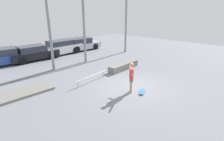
{
  "coord_description": "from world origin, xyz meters",
  "views": [
    {
      "loc": [
        -7.57,
        -5.64,
        4.22
      ],
      "look_at": [
        -0.23,
        1.37,
        0.75
      ],
      "focal_mm": 28.0,
      "sensor_mm": 36.0,
      "label": 1
    }
  ],
  "objects_px": {
    "skateboard": "(142,91)",
    "parked_car_black": "(33,53)",
    "grind_box": "(124,66)",
    "parked_car_blue": "(1,57)",
    "parked_car_white": "(61,47)",
    "manual_pad": "(23,93)",
    "skateboarder": "(131,76)",
    "grind_rail": "(92,77)",
    "parked_car_silver": "(80,44)"
  },
  "relations": [
    {
      "from": "parked_car_blue",
      "to": "parked_car_white",
      "type": "distance_m",
      "value": 5.41
    },
    {
      "from": "grind_box",
      "to": "parked_car_black",
      "type": "height_order",
      "value": "parked_car_black"
    },
    {
      "from": "parked_car_silver",
      "to": "manual_pad",
      "type": "bearing_deg",
      "value": -143.01
    },
    {
      "from": "parked_car_black",
      "to": "parked_car_white",
      "type": "xyz_separation_m",
      "value": [
        2.96,
        0.23,
        0.07
      ]
    },
    {
      "from": "manual_pad",
      "to": "parked_car_black",
      "type": "distance_m",
      "value": 7.27
    },
    {
      "from": "parked_car_white",
      "to": "grind_box",
      "type": "bearing_deg",
      "value": -88.86
    },
    {
      "from": "skateboard",
      "to": "parked_car_silver",
      "type": "xyz_separation_m",
      "value": [
        4.28,
        11.3,
        0.6
      ]
    },
    {
      "from": "skateboarder",
      "to": "parked_car_silver",
      "type": "distance_m",
      "value": 11.78
    },
    {
      "from": "grind_rail",
      "to": "manual_pad",
      "type": "bearing_deg",
      "value": 160.06
    },
    {
      "from": "parked_car_blue",
      "to": "parked_car_black",
      "type": "height_order",
      "value": "parked_car_blue"
    },
    {
      "from": "skateboard",
      "to": "parked_car_silver",
      "type": "relative_size",
      "value": 0.17
    },
    {
      "from": "skateboard",
      "to": "grind_box",
      "type": "bearing_deg",
      "value": 27.58
    },
    {
      "from": "skateboard",
      "to": "parked_car_black",
      "type": "xyz_separation_m",
      "value": [
        -1.17,
        10.93,
        0.57
      ]
    },
    {
      "from": "parked_car_white",
      "to": "manual_pad",
      "type": "bearing_deg",
      "value": -137.35
    },
    {
      "from": "skateboard",
      "to": "parked_car_white",
      "type": "xyz_separation_m",
      "value": [
        1.79,
        11.16,
        0.64
      ]
    },
    {
      "from": "skateboarder",
      "to": "parked_car_silver",
      "type": "height_order",
      "value": "skateboarder"
    },
    {
      "from": "skateboard",
      "to": "grind_rail",
      "type": "height_order",
      "value": "grind_rail"
    },
    {
      "from": "skateboard",
      "to": "parked_car_black",
      "type": "distance_m",
      "value": 11.01
    },
    {
      "from": "skateboard",
      "to": "parked_car_silver",
      "type": "height_order",
      "value": "parked_car_silver"
    },
    {
      "from": "grind_box",
      "to": "parked_car_blue",
      "type": "bearing_deg",
      "value": 127.19
    },
    {
      "from": "grind_box",
      "to": "parked_car_white",
      "type": "distance_m",
      "value": 7.84
    },
    {
      "from": "skateboard",
      "to": "parked_car_black",
      "type": "height_order",
      "value": "parked_car_black"
    },
    {
      "from": "manual_pad",
      "to": "parked_car_blue",
      "type": "xyz_separation_m",
      "value": [
        0.94,
        6.82,
        0.59
      ]
    },
    {
      "from": "grind_rail",
      "to": "parked_car_blue",
      "type": "distance_m",
      "value": 8.61
    },
    {
      "from": "skateboarder",
      "to": "grind_box",
      "type": "distance_m",
      "value": 4.09
    },
    {
      "from": "grind_box",
      "to": "parked_car_blue",
      "type": "height_order",
      "value": "parked_car_blue"
    },
    {
      "from": "skateboard",
      "to": "parked_car_white",
      "type": "distance_m",
      "value": 11.32
    },
    {
      "from": "parked_car_black",
      "to": "parked_car_silver",
      "type": "relative_size",
      "value": 0.93
    },
    {
      "from": "parked_car_blue",
      "to": "parked_car_black",
      "type": "relative_size",
      "value": 1.11
    },
    {
      "from": "grind_box",
      "to": "parked_car_white",
      "type": "xyz_separation_m",
      "value": [
        -0.65,
        7.8,
        0.47
      ]
    },
    {
      "from": "skateboard",
      "to": "parked_car_silver",
      "type": "bearing_deg",
      "value": 42.73
    },
    {
      "from": "grind_box",
      "to": "parked_car_silver",
      "type": "relative_size",
      "value": 0.65
    },
    {
      "from": "skateboard",
      "to": "parked_car_blue",
      "type": "distance_m",
      "value": 11.93
    },
    {
      "from": "parked_car_black",
      "to": "skateboard",
      "type": "bearing_deg",
      "value": -81.82
    },
    {
      "from": "parked_car_blue",
      "to": "skateboard",
      "type": "bearing_deg",
      "value": -67.08
    },
    {
      "from": "skateboarder",
      "to": "skateboard",
      "type": "xyz_separation_m",
      "value": [
        0.38,
        -0.49,
        -0.89
      ]
    },
    {
      "from": "manual_pad",
      "to": "grind_rail",
      "type": "relative_size",
      "value": 1.11
    },
    {
      "from": "parked_car_blue",
      "to": "parked_car_white",
      "type": "xyz_separation_m",
      "value": [
        5.41,
        -0.19,
        0.05
      ]
    },
    {
      "from": "skateboarder",
      "to": "manual_pad",
      "type": "bearing_deg",
      "value": 91.09
    },
    {
      "from": "grind_box",
      "to": "grind_rail",
      "type": "distance_m",
      "value": 3.33
    },
    {
      "from": "manual_pad",
      "to": "grind_rail",
      "type": "xyz_separation_m",
      "value": [
        3.68,
        -1.33,
        0.26
      ]
    },
    {
      "from": "manual_pad",
      "to": "grind_box",
      "type": "bearing_deg",
      "value": -9.43
    },
    {
      "from": "grind_box",
      "to": "parked_car_blue",
      "type": "distance_m",
      "value": 10.03
    },
    {
      "from": "skateboarder",
      "to": "skateboard",
      "type": "relative_size",
      "value": 2.17
    },
    {
      "from": "grind_rail",
      "to": "skateboarder",
      "type": "bearing_deg",
      "value": -79.49
    },
    {
      "from": "skateboarder",
      "to": "parked_car_blue",
      "type": "bearing_deg",
      "value": 61.73
    },
    {
      "from": "grind_rail",
      "to": "parked_car_blue",
      "type": "xyz_separation_m",
      "value": [
        -2.74,
        8.16,
        0.32
      ]
    },
    {
      "from": "skateboarder",
      "to": "grind_rail",
      "type": "xyz_separation_m",
      "value": [
        -0.5,
        2.71,
        -0.62
      ]
    },
    {
      "from": "skateboarder",
      "to": "skateboard",
      "type": "distance_m",
      "value": 1.08
    },
    {
      "from": "grind_rail",
      "to": "parked_car_silver",
      "type": "height_order",
      "value": "parked_car_silver"
    }
  ]
}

